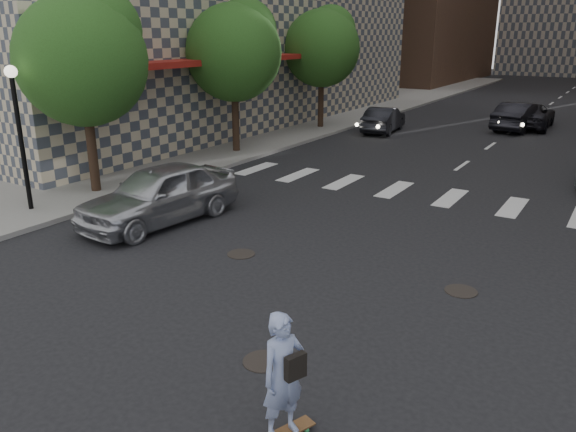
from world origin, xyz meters
name	(u,v)px	position (x,y,z in m)	size (l,w,h in m)	color
ground	(282,291)	(0.00, 0.00, 0.00)	(160.00, 160.00, 0.00)	black
sidewalk_left	(259,119)	(-14.50, 20.00, 0.07)	(13.00, 80.00, 0.15)	gray
lamppost	(18,118)	(-9.50, 0.50, 2.93)	(0.36, 0.36, 4.28)	black
tree_a	(86,54)	(-9.45, 3.14, 4.65)	(4.20, 4.20, 6.60)	#382619
tree_b	(236,48)	(-9.45, 11.14, 4.65)	(4.20, 4.20, 6.60)	#382619
tree_c	(324,45)	(-9.45, 19.14, 4.65)	(4.20, 4.20, 6.60)	#382619
manhole_a	(263,361)	(1.20, -2.50, 0.01)	(0.70, 0.70, 0.02)	black
manhole_b	(241,254)	(-2.00, 1.20, 0.01)	(0.70, 0.70, 0.02)	black
manhole_c	(461,291)	(3.30, 2.00, 0.01)	(0.70, 0.70, 0.02)	black
skateboarder	(284,376)	(2.51, -3.92, 1.01)	(0.65, 0.98, 1.92)	brown
silver_sedan	(159,194)	(-5.50, 2.00, 0.86)	(2.02, 5.03, 1.71)	#B0B2B7
traffic_car_a	(384,120)	(-6.05, 20.00, 0.69)	(1.46, 4.18, 1.38)	black
traffic_car_c	(530,115)	(0.56, 25.81, 0.71)	(2.35, 5.10, 1.42)	black
traffic_car_e	(519,116)	(0.20, 24.59, 0.78)	(1.65, 4.75, 1.56)	black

